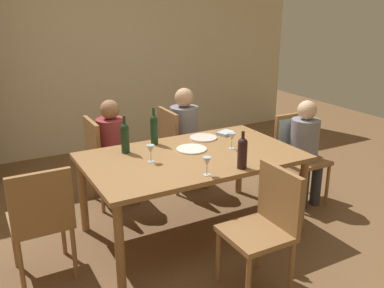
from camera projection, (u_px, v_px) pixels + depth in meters
The scene contains 20 objects.
ground_plane at pixel (192, 231), 3.95m from camera, with size 10.00×10.00×0.00m, color brown.
rear_room_partition at pixel (95, 54), 5.81m from camera, with size 6.40×0.12×2.70m, color beige.
dining_table at pixel (192, 163), 3.73m from camera, with size 1.86×1.13×0.76m.
chair_far_right at pixel (177, 143), 4.71m from camera, with size 0.44×0.44×0.92m.
chair_far_left at pixel (104, 156), 4.33m from camera, with size 0.44×0.44×0.92m.
chair_right_end at pixel (296, 145), 4.46m from camera, with size 0.44×0.46×0.92m.
chair_left_end at pixel (41, 216), 3.11m from camera, with size 0.44×0.44×0.92m.
chair_near at pixel (266, 221), 3.03m from camera, with size 0.44×0.44×0.92m.
person_woman_host at pixel (186, 131), 4.72m from camera, with size 0.36×0.31×1.14m.
person_man_bearded at pixel (114, 144), 4.35m from camera, with size 0.34×0.29×1.11m.
person_man_guest at pixel (306, 145), 4.32m from camera, with size 0.29×0.33×1.10m.
wine_bottle_tall_green at pixel (242, 152), 3.37m from camera, with size 0.08×0.08×0.31m.
wine_bottle_dark_red at pixel (154, 129), 3.94m from camera, with size 0.07×0.07×0.35m.
wine_bottle_short_olive at pixel (125, 137), 3.71m from camera, with size 0.07×0.07×0.34m.
wine_glass_near_left at pixel (232, 137), 3.83m from camera, with size 0.07×0.07×0.15m.
wine_glass_centre at pixel (151, 150), 3.51m from camera, with size 0.07×0.07×0.15m.
wine_glass_near_right at pixel (207, 162), 3.24m from camera, with size 0.07×0.07×0.15m.
dinner_plate_host at pixel (192, 149), 3.83m from camera, with size 0.28×0.28×0.01m, color white.
dinner_plate_guest_left at pixel (203, 138), 4.15m from camera, with size 0.27×0.27×0.01m, color silver.
folded_napkin at pixel (226, 133), 4.27m from camera, with size 0.16×0.12×0.03m, color #ADC6D6.
Camera 1 is at (-1.67, -3.05, 2.03)m, focal length 39.64 mm.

